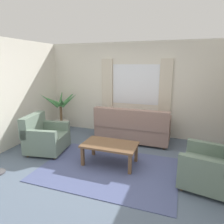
% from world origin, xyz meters
% --- Properties ---
extents(ground_plane, '(6.24, 6.24, 0.00)m').
position_xyz_m(ground_plane, '(0.00, 0.00, 0.00)').
color(ground_plane, slate).
extents(wall_back, '(5.32, 0.12, 2.60)m').
position_xyz_m(wall_back, '(0.00, 2.26, 1.30)').
color(wall_back, silver).
rests_on(wall_back, ground_plane).
extents(window_with_curtains, '(1.98, 0.07, 1.40)m').
position_xyz_m(window_with_curtains, '(0.00, 2.18, 1.45)').
color(window_with_curtains, white).
extents(area_rug, '(2.63, 1.82, 0.01)m').
position_xyz_m(area_rug, '(0.00, 0.00, 0.01)').
color(area_rug, '#4C5684').
rests_on(area_rug, ground_plane).
extents(couch, '(1.90, 0.82, 0.92)m').
position_xyz_m(couch, '(0.09, 1.60, 0.37)').
color(couch, gray).
rests_on(couch, ground_plane).
extents(armchair_left, '(0.95, 0.96, 0.88)m').
position_xyz_m(armchair_left, '(-1.68, 0.30, 0.35)').
color(armchair_left, slate).
rests_on(armchair_left, ground_plane).
extents(armchair_right, '(0.97, 0.98, 0.88)m').
position_xyz_m(armchair_right, '(1.81, 0.04, 0.35)').
color(armchair_right, slate).
rests_on(armchair_right, ground_plane).
extents(coffee_table, '(1.10, 0.64, 0.44)m').
position_xyz_m(coffee_table, '(-0.04, 0.23, 0.38)').
color(coffee_table, brown).
rests_on(coffee_table, ground_plane).
extents(potted_plant, '(1.12, 1.16, 1.24)m').
position_xyz_m(potted_plant, '(-2.17, 1.75, 0.47)').
color(potted_plant, '#B7B2A8').
rests_on(potted_plant, ground_plane).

